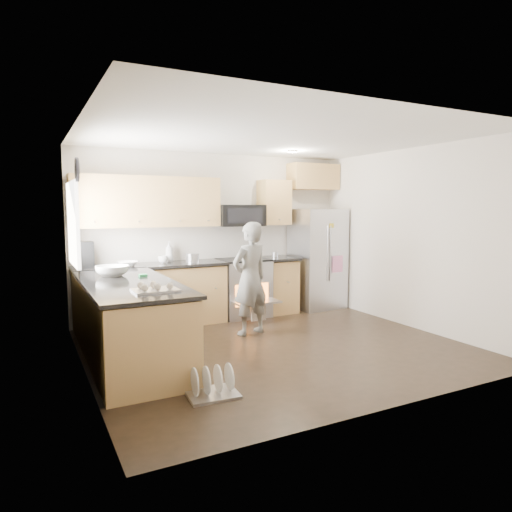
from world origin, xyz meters
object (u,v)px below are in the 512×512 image
stove_range (243,274)px  dish_rack (212,388)px  refrigerator (317,259)px  person (250,278)px

stove_range → dish_rack: stove_range is taller
refrigerator → dish_rack: bearing=-142.4°
person → dish_rack: size_ratio=3.16×
refrigerator → person: refrigerator is taller
dish_rack → stove_range: bearing=59.3°
stove_range → person: (-0.37, -1.01, 0.10)m
refrigerator → person: bearing=-155.4°
person → dish_rack: bearing=41.3°
stove_range → refrigerator: 1.43m
stove_range → person: 1.08m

